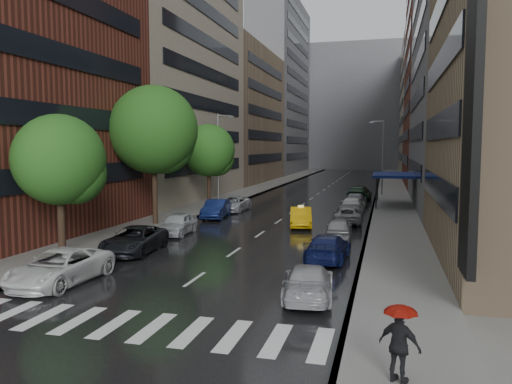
{
  "coord_description": "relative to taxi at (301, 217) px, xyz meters",
  "views": [
    {
      "loc": [
        8.28,
        -16.64,
        6.0
      ],
      "look_at": [
        0.0,
        14.95,
        3.0
      ],
      "focal_mm": 35.0,
      "sensor_mm": 36.0,
      "label": 1
    }
  ],
  "objects": [
    {
      "name": "ground",
      "position": [
        -2.18,
        -19.83,
        -0.73
      ],
      "size": [
        220.0,
        220.0,
        0.0
      ],
      "primitive_type": "plane",
      "color": "gray",
      "rests_on": "ground"
    },
    {
      "name": "road",
      "position": [
        -2.18,
        30.17,
        -0.73
      ],
      "size": [
        14.0,
        140.0,
        0.01
      ],
      "primitive_type": "cube",
      "color": "black",
      "rests_on": "ground"
    },
    {
      "name": "sidewalk_left",
      "position": [
        -11.18,
        30.17,
        -0.66
      ],
      "size": [
        4.0,
        140.0,
        0.15
      ],
      "primitive_type": "cube",
      "color": "gray",
      "rests_on": "ground"
    },
    {
      "name": "sidewalk_right",
      "position": [
        6.82,
        30.17,
        -0.66
      ],
      "size": [
        4.0,
        140.0,
        0.15
      ],
      "primitive_type": "cube",
      "color": "gray",
      "rests_on": "ground"
    },
    {
      "name": "crosswalk",
      "position": [
        -1.98,
        -21.83,
        -0.72
      ],
      "size": [
        13.15,
        2.8,
        0.01
      ],
      "color": "silver",
      "rests_on": "ground"
    },
    {
      "name": "buildings_left",
      "position": [
        -17.18,
        38.96,
        15.26
      ],
      "size": [
        8.0,
        108.0,
        38.0
      ],
      "color": "maroon",
      "rests_on": "ground"
    },
    {
      "name": "buildings_right",
      "position": [
        12.82,
        36.87,
        14.3
      ],
      "size": [
        8.05,
        109.1,
        36.0
      ],
      "color": "#937A5B",
      "rests_on": "ground"
    },
    {
      "name": "building_far",
      "position": [
        -2.18,
        98.17,
        15.27
      ],
      "size": [
        40.0,
        14.0,
        32.0
      ],
      "primitive_type": "cube",
      "color": "slate",
      "rests_on": "ground"
    },
    {
      "name": "tree_near",
      "position": [
        -10.78,
        -13.43,
        4.54
      ],
      "size": [
        4.84,
        4.84,
        7.72
      ],
      "color": "#382619",
      "rests_on": "ground"
    },
    {
      "name": "tree_mid",
      "position": [
        -10.78,
        -2.19,
        6.48
      ],
      "size": [
        6.61,
        6.61,
        10.53
      ],
      "color": "#382619",
      "rests_on": "ground"
    },
    {
      "name": "tree_far",
      "position": [
        -10.78,
        9.64,
        4.86
      ],
      "size": [
        5.13,
        5.13,
        8.18
      ],
      "color": "#382619",
      "rests_on": "ground"
    },
    {
      "name": "taxi",
      "position": [
        0.0,
        0.0,
        0.0
      ],
      "size": [
        2.32,
        4.64,
        1.46
      ],
      "primitive_type": "imported",
      "rotation": [
        0.0,
        0.0,
        0.18
      ],
      "color": "#DFA70B",
      "rests_on": "ground"
    },
    {
      "name": "parked_cars_left",
      "position": [
        -7.58,
        -6.2,
        0.01
      ],
      "size": [
        2.85,
        30.57,
        1.56
      ],
      "color": "white",
      "rests_on": "ground"
    },
    {
      "name": "parked_cars_right",
      "position": [
        3.22,
        3.56,
        -0.01
      ],
      "size": [
        2.77,
        42.33,
        1.61
      ],
      "color": "#A8A7AD",
      "rests_on": "ground"
    },
    {
      "name": "ped_red_umbrella",
      "position": [
        6.52,
        -24.07,
        0.6
      ],
      "size": [
        1.19,
        0.92,
        2.01
      ],
      "color": "black",
      "rests_on": "sidewalk_right"
    },
    {
      "name": "street_lamp_left",
      "position": [
        -9.9,
        10.17,
        4.16
      ],
      "size": [
        1.74,
        0.22,
        9.0
      ],
      "color": "gray",
      "rests_on": "sidewalk_left"
    },
    {
      "name": "street_lamp_right",
      "position": [
        5.54,
        25.17,
        4.16
      ],
      "size": [
        1.74,
        0.22,
        9.0
      ],
      "color": "gray",
      "rests_on": "sidewalk_right"
    },
    {
      "name": "awning",
      "position": [
        6.8,
        15.17,
        2.4
      ],
      "size": [
        4.0,
        8.0,
        3.12
      ],
      "color": "navy",
      "rests_on": "sidewalk_right"
    }
  ]
}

